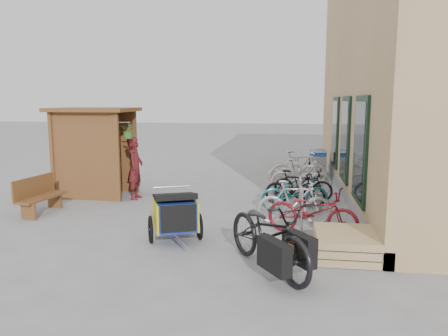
# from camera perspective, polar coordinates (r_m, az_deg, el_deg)

# --- Properties ---
(ground) EXTENTS (80.00, 80.00, 0.00)m
(ground) POSITION_cam_1_polar(r_m,az_deg,el_deg) (9.28, -4.46, -7.47)
(ground) COLOR gray
(kiosk) EXTENTS (2.49, 1.65, 2.40)m
(kiosk) POSITION_cam_1_polar(r_m,az_deg,el_deg) (12.39, -16.90, 3.61)
(kiosk) COLOR brown
(kiosk) RESTS_ON ground
(bike_rack) EXTENTS (0.05, 5.35, 0.86)m
(bike_rack) POSITION_cam_1_polar(r_m,az_deg,el_deg) (11.28, 9.77, -1.94)
(bike_rack) COLOR #A5A8AD
(bike_rack) RESTS_ON ground
(pallet_stack) EXTENTS (1.00, 1.20, 0.40)m
(pallet_stack) POSITION_cam_1_polar(r_m,az_deg,el_deg) (7.73, 15.57, -9.55)
(pallet_stack) COLOR tan
(pallet_stack) RESTS_ON ground
(bench) EXTENTS (0.58, 1.41, 0.86)m
(bench) POSITION_cam_1_polar(r_m,az_deg,el_deg) (10.96, -23.03, -3.24)
(bench) COLOR brown
(bench) RESTS_ON ground
(shopping_carts) EXTENTS (0.53, 1.77, 0.94)m
(shopping_carts) POSITION_cam_1_polar(r_m,az_deg,el_deg) (15.43, 12.05, 1.02)
(shopping_carts) COLOR silver
(shopping_carts) RESTS_ON ground
(child_trailer) EXTENTS (1.10, 1.67, 0.98)m
(child_trailer) POSITION_cam_1_polar(r_m,az_deg,el_deg) (8.21, -6.41, -5.77)
(child_trailer) COLOR #1B3A97
(child_trailer) RESTS_ON ground
(cargo_bike) EXTENTS (1.89, 2.25, 1.16)m
(cargo_bike) POSITION_cam_1_polar(r_m,az_deg,el_deg) (6.78, 5.95, -8.66)
(cargo_bike) COLOR black
(cargo_bike) RESTS_ON ground
(person_kiosk) EXTENTS (0.43, 0.63, 1.66)m
(person_kiosk) POSITION_cam_1_polar(r_m,az_deg,el_deg) (11.75, -11.53, -0.01)
(person_kiosk) COLOR maroon
(person_kiosk) RESTS_ON ground
(bike_0) EXTENTS (1.92, 1.20, 0.95)m
(bike_0) POSITION_cam_1_polar(r_m,az_deg,el_deg) (8.65, 11.45, -5.58)
(bike_0) COLOR maroon
(bike_0) RESTS_ON ground
(bike_1) EXTENTS (1.60, 0.52, 0.95)m
(bike_1) POSITION_cam_1_polar(r_m,az_deg,el_deg) (9.31, 9.22, -4.48)
(bike_1) COLOR silver
(bike_1) RESTS_ON ground
(bike_2) EXTENTS (1.73, 0.97, 0.86)m
(bike_2) POSITION_cam_1_polar(r_m,az_deg,el_deg) (10.54, 9.22, -3.16)
(bike_2) COLOR #1B646C
(bike_2) RESTS_ON ground
(bike_3) EXTENTS (1.56, 0.74, 0.91)m
(bike_3) POSITION_cam_1_polar(r_m,az_deg,el_deg) (10.87, 9.25, -2.67)
(bike_3) COLOR black
(bike_3) RESTS_ON ground
(bike_4) EXTENTS (1.66, 0.94, 0.83)m
(bike_4) POSITION_cam_1_polar(r_m,az_deg,el_deg) (11.72, 10.28, -2.05)
(bike_4) COLOR black
(bike_4) RESTS_ON ground
(bike_5) EXTENTS (1.70, 0.54, 1.01)m
(bike_5) POSITION_cam_1_polar(r_m,az_deg,el_deg) (12.18, 10.07, -1.18)
(bike_5) COLOR silver
(bike_5) RESTS_ON ground
(bike_6) EXTENTS (1.71, 1.05, 0.85)m
(bike_6) POSITION_cam_1_polar(r_m,az_deg,el_deg) (13.03, 8.92, -0.87)
(bike_6) COLOR silver
(bike_6) RESTS_ON ground
(bike_7) EXTENTS (1.91, 1.11, 1.11)m
(bike_7) POSITION_cam_1_polar(r_m,az_deg,el_deg) (13.36, 9.70, -0.09)
(bike_7) COLOR silver
(bike_7) RESTS_ON ground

